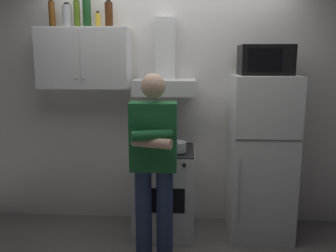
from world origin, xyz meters
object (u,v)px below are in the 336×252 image
(bottle_canister_steel, at_px, (67,16))
(bottle_olive_oil, at_px, (77,14))
(cooking_pot, at_px, (177,147))
(bottle_beer_brown, at_px, (52,14))
(bottle_spice_jar, at_px, (98,20))
(bottle_wine_green, at_px, (87,10))
(upper_cabinet, at_px, (85,59))
(stove_oven, at_px, (164,191))
(microwave, at_px, (265,60))
(bottle_rum_dark, at_px, (109,15))
(person_standing, at_px, (154,164))
(range_hood, at_px, (165,74))
(refrigerator, at_px, (261,157))

(bottle_canister_steel, bearing_deg, bottle_olive_oil, -4.95)
(cooking_pot, relative_size, bottle_beer_brown, 1.02)
(bottle_spice_jar, bearing_deg, bottle_wine_green, 166.62)
(upper_cabinet, height_order, bottle_beer_brown, bottle_beer_brown)
(stove_oven, xyz_separation_m, bottle_beer_brown, (-1.12, 0.16, 1.75))
(upper_cabinet, xyz_separation_m, microwave, (1.75, -0.11, -0.01))
(bottle_spice_jar, xyz_separation_m, bottle_canister_steel, (-0.31, 0.01, 0.04))
(bottle_wine_green, bearing_deg, bottle_rum_dark, 4.48)
(stove_oven, bearing_deg, person_standing, -94.72)
(upper_cabinet, relative_size, person_standing, 0.55)
(range_hood, bearing_deg, bottle_canister_steel, 179.65)
(bottle_wine_green, distance_m, bottle_canister_steel, 0.20)
(range_hood, distance_m, bottle_rum_dark, 0.80)
(person_standing, distance_m, cooking_pot, 0.52)
(range_hood, bearing_deg, microwave, -6.46)
(range_hood, relative_size, bottle_rum_dark, 2.87)
(cooking_pot, bearing_deg, upper_cabinet, 165.27)
(stove_oven, height_order, cooking_pot, cooking_pot)
(microwave, xyz_separation_m, bottle_beer_brown, (-2.07, 0.14, 0.44))
(upper_cabinet, relative_size, bottle_wine_green, 2.55)
(bottle_canister_steel, bearing_deg, bottle_rum_dark, 5.43)
(upper_cabinet, xyz_separation_m, bottle_olive_oil, (-0.06, -0.00, 0.43))
(range_hood, bearing_deg, cooking_pot, -62.12)
(bottle_beer_brown, relative_size, bottle_olive_oil, 1.01)
(upper_cabinet, xyz_separation_m, bottle_beer_brown, (-0.32, 0.03, 0.43))
(range_hood, relative_size, cooking_pot, 2.70)
(upper_cabinet, bearing_deg, microwave, -3.48)
(stove_oven, relative_size, range_hood, 1.17)
(stove_oven, distance_m, bottle_olive_oil, 1.95)
(refrigerator, height_order, bottle_canister_steel, bottle_canister_steel)
(person_standing, height_order, bottle_olive_oil, bottle_olive_oil)
(refrigerator, bearing_deg, bottle_beer_brown, 175.72)
(stove_oven, relative_size, person_standing, 0.53)
(stove_oven, height_order, bottle_canister_steel, bottle_canister_steel)
(bottle_spice_jar, height_order, bottle_wine_green, bottle_wine_green)
(upper_cabinet, bearing_deg, person_standing, -44.26)
(bottle_spice_jar, bearing_deg, microwave, -3.85)
(refrigerator, distance_m, bottle_wine_green, 2.23)
(range_hood, xyz_separation_m, microwave, (0.95, -0.11, 0.14))
(upper_cabinet, bearing_deg, bottle_olive_oil, -178.54)
(bottle_beer_brown, height_order, bottle_spice_jar, bottle_beer_brown)
(microwave, relative_size, bottle_spice_jar, 3.11)
(refrigerator, relative_size, bottle_olive_oil, 5.89)
(stove_oven, xyz_separation_m, refrigerator, (0.95, 0.00, 0.37))
(bottle_spice_jar, distance_m, bottle_rum_dark, 0.12)
(bottle_beer_brown, bearing_deg, bottle_olive_oil, -6.92)
(refrigerator, bearing_deg, person_standing, -148.77)
(cooking_pot, relative_size, bottle_rum_dark, 1.06)
(upper_cabinet, bearing_deg, range_hood, 0.09)
(range_hood, xyz_separation_m, person_standing, (-0.05, -0.73, -0.70))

